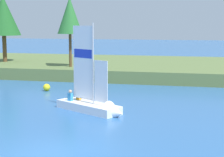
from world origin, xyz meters
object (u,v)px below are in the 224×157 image
object	(u,v)px
sailboat	(96,105)
channel_buoy	(47,87)
shoreline_tree_left	(3,16)
shoreline_tree_midleft	(70,16)

from	to	relation	value
sailboat	channel_buoy	bearing A→B (deg)	162.58
shoreline_tree_left	sailboat	xyz separation A→B (m)	(14.01, -15.50, -5.42)
channel_buoy	sailboat	bearing A→B (deg)	-47.40
shoreline_tree_midleft	sailboat	distance (m)	14.92
shoreline_tree_midleft	channel_buoy	size ratio (longest dim) A/B	11.81
shoreline_tree_left	channel_buoy	world-z (taller)	shoreline_tree_left
sailboat	channel_buoy	distance (m)	8.13
shoreline_tree_left	shoreline_tree_midleft	size ratio (longest dim) A/B	1.08
shoreline_tree_left	channel_buoy	bearing A→B (deg)	-48.22
channel_buoy	shoreline_tree_left	bearing A→B (deg)	131.78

